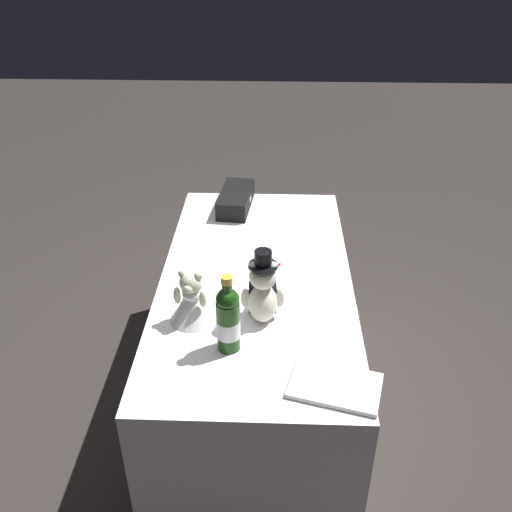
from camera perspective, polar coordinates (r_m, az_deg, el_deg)
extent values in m
plane|color=#2D2826|center=(2.89, 0.00, -13.90)|extent=(12.00, 12.00, 0.00)
cube|color=white|center=(2.64, 0.00, -8.48)|extent=(1.64, 0.82, 0.72)
ellipsoid|color=beige|center=(2.13, 0.69, -4.82)|extent=(0.12, 0.11, 0.16)
cube|color=black|center=(2.16, 0.67, -4.27)|extent=(0.06, 0.11, 0.12)
sphere|color=beige|center=(2.06, 0.71, -2.07)|extent=(0.10, 0.10, 0.10)
sphere|color=beige|center=(2.10, 0.69, -1.54)|extent=(0.04, 0.04, 0.04)
sphere|color=beige|center=(2.04, 1.74, -1.10)|extent=(0.04, 0.04, 0.04)
sphere|color=beige|center=(2.03, -0.30, -1.11)|extent=(0.04, 0.04, 0.04)
ellipsoid|color=beige|center=(2.14, 2.45, -4.30)|extent=(0.04, 0.04, 0.09)
ellipsoid|color=beige|center=(2.13, -1.08, -4.33)|extent=(0.04, 0.04, 0.09)
sphere|color=beige|center=(2.21, 1.54, -4.89)|extent=(0.05, 0.05, 0.05)
sphere|color=beige|center=(2.21, -0.25, -4.91)|extent=(0.05, 0.05, 0.05)
cylinder|color=black|center=(2.03, 0.72, -0.96)|extent=(0.11, 0.11, 0.01)
cylinder|color=black|center=(2.01, 0.73, -0.20)|extent=(0.06, 0.06, 0.06)
cone|color=white|center=(2.15, -6.49, -4.97)|extent=(0.18, 0.18, 0.14)
ellipsoid|color=white|center=(2.12, -6.59, -3.75)|extent=(0.08, 0.07, 0.06)
sphere|color=#E8E9C0|center=(2.09, -6.67, -2.68)|extent=(0.09, 0.09, 0.09)
sphere|color=#E8E9C0|center=(2.07, -6.98, -3.37)|extent=(0.04, 0.04, 0.04)
sphere|color=#E8E9C0|center=(2.08, -7.52, -1.77)|extent=(0.03, 0.03, 0.03)
sphere|color=#E8E9C0|center=(2.06, -5.92, -1.99)|extent=(0.03, 0.03, 0.03)
ellipsoid|color=#E8E9C0|center=(2.12, -8.07, -4.03)|extent=(0.03, 0.03, 0.08)
ellipsoid|color=#E8E9C0|center=(2.09, -5.46, -4.41)|extent=(0.03, 0.03, 0.08)
cone|color=white|center=(2.17, -6.16, -3.44)|extent=(0.18, 0.16, 0.17)
cylinder|color=#18400F|center=(1.99, -2.85, -7.13)|extent=(0.08, 0.08, 0.20)
sphere|color=#18400F|center=(1.92, -2.94, -4.46)|extent=(0.08, 0.08, 0.08)
cylinder|color=#18400F|center=(1.89, -2.98, -3.22)|extent=(0.04, 0.04, 0.08)
cylinder|color=gold|center=(1.87, -3.01, -2.46)|extent=(0.04, 0.04, 0.03)
cylinder|color=white|center=(2.00, -2.84, -7.35)|extent=(0.09, 0.09, 0.07)
cylinder|color=maroon|center=(2.45, 1.85, -1.48)|extent=(0.11, 0.06, 0.01)
cone|color=silver|center=(2.41, 1.21, -2.17)|extent=(0.02, 0.01, 0.01)
cube|color=black|center=(2.97, -2.09, 5.82)|extent=(0.36, 0.19, 0.10)
cube|color=#B7B7BF|center=(2.97, -0.63, 5.86)|extent=(0.04, 0.01, 0.02)
cube|color=white|center=(1.92, 8.10, -13.00)|extent=(0.26, 0.34, 0.02)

